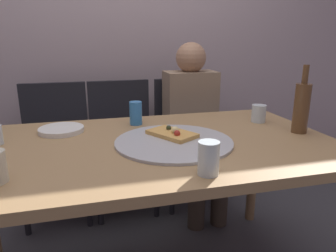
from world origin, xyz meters
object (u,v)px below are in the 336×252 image
Objects in this scene: chair_right at (187,131)px; guest_in_sweater at (194,120)px; plate_stack at (61,130)px; dining_table at (146,158)px; wine_bottle at (302,107)px; chair_left at (56,142)px; pizza_slice_last at (172,133)px; tumbler_far at (259,113)px; soda_can at (136,113)px; pizza_tray at (174,142)px; chair_middle at (122,136)px; wine_glass at (209,158)px.

chair_right is 0.20m from guest_in_sweater.
guest_in_sweater reaches higher than plate_stack.
dining_table is 5.23× the size of wine_bottle.
pizza_slice_last is at bearing 125.20° from chair_left.
pizza_slice_last is 0.79× the size of wine_bottle.
pizza_slice_last is 0.55m from plate_stack.
soda_can reaches higher than tumbler_far.
pizza_tray is at bearing -17.31° from dining_table.
plate_stack is 0.24× the size of chair_middle.
chair_right is at bearing 74.94° from wine_glass.
chair_left is at bearing 115.93° from wine_glass.
soda_can is (-0.12, 0.28, 0.04)m from pizza_slice_last.
pizza_tray is 0.57× the size of chair_left.
wine_bottle reaches higher than dining_table.
dining_table is at bearing 162.69° from pizza_tray.
chair_middle is (-0.01, 0.87, -0.17)m from dining_table.
chair_left and chair_right have the same top height.
dining_table is 6.64× the size of pizza_slice_last.
plate_stack is (-1.12, 0.30, -0.12)m from wine_bottle.
chair_right is at bearing -180.00° from chair_middle.
soda_can is 0.79m from chair_right.
wine_glass is 0.13× the size of chair_right.
pizza_slice_last is at bearing 99.61° from chair_middle.
chair_middle is at bearing 59.77° from plate_stack.
soda_can is 0.57× the size of plate_stack.
chair_left is 1.00× the size of chair_right.
pizza_tray is 0.44× the size of guest_in_sweater.
chair_left and chair_middle have the same top height.
chair_right is (0.47, 0.56, -0.30)m from soda_can.
wine_glass is at bearing -78.78° from soda_can.
dining_table is 0.42m from wine_glass.
wine_bottle is 1.02m from chair_right.
dining_table is at bearing -91.18° from soda_can.
pizza_slice_last is at bearing 80.15° from pizza_tray.
chair_right is (0.34, 1.25, -0.30)m from wine_glass.
chair_left is at bearing 129.91° from soda_can.
wine_glass is (0.14, -0.38, 0.13)m from dining_table.
wine_glass is at bearing 72.97° from guest_in_sweater.
wine_glass is (-0.52, -0.57, 0.01)m from tumbler_far.
wine_bottle is 0.36× the size of chair_middle.
wine_glass is at bearing 115.93° from chair_left.
chair_right is 0.77× the size of guest_in_sweater.
chair_left is at bearing 98.95° from plate_stack.
wine_bottle is 0.70m from wine_glass.
wine_bottle is at bearing 130.04° from chair_middle.
soda_can is at bearing 107.85° from pizza_tray.
wine_glass is at bearing -88.17° from pizza_slice_last.
pizza_slice_last is 0.41m from wine_glass.
pizza_slice_last is (0.01, 0.07, 0.02)m from pizza_tray.
tumbler_far is at bearing 16.74° from pizza_slice_last.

